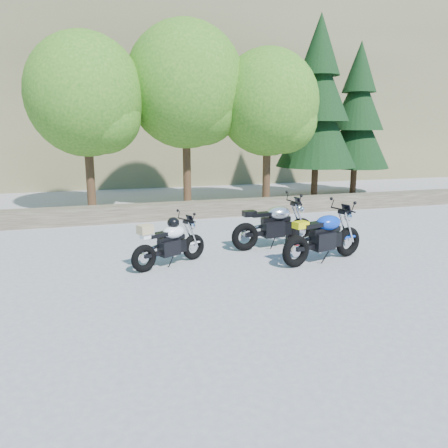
{
  "coord_description": "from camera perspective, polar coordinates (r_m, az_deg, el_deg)",
  "views": [
    {
      "loc": [
        -2.4,
        -7.69,
        2.72
      ],
      "look_at": [
        0.2,
        1.0,
        0.75
      ],
      "focal_mm": 35.0,
      "sensor_mm": 36.0,
      "label": 1
    }
  ],
  "objects": [
    {
      "name": "tree_decid_right",
      "position": [
        15.87,
        6.2,
        15.0
      ],
      "size": [
        3.54,
        3.54,
        5.41
      ],
      "color": "#382314",
      "rests_on": "ground"
    },
    {
      "name": "tree_decid_mid",
      "position": [
        15.63,
        -4.6,
        17.06
      ],
      "size": [
        4.08,
        4.08,
        6.24
      ],
      "color": "#382314",
      "rests_on": "ground"
    },
    {
      "name": "stone_wall",
      "position": [
        13.63,
        -6.25,
        1.74
      ],
      "size": [
        22.0,
        0.55,
        0.5
      ],
      "primitive_type": "cube",
      "color": "#463D2E",
      "rests_on": "ground"
    },
    {
      "name": "ground",
      "position": [
        8.5,
        0.65,
        -6.41
      ],
      "size": [
        90.0,
        90.0,
        0.0
      ],
      "primitive_type": "plane",
      "color": "gray",
      "rests_on": "ground"
    },
    {
      "name": "conifer_near",
      "position": [
        18.09,
        12.16,
        15.03
      ],
      "size": [
        3.17,
        3.17,
        7.06
      ],
      "color": "#382314",
      "rests_on": "ground"
    },
    {
      "name": "hillside",
      "position": [
        36.41,
        -8.5,
        19.67
      ],
      "size": [
        80.0,
        30.0,
        15.0
      ],
      "primitive_type": "cube",
      "color": "brown",
      "rests_on": "ground"
    },
    {
      "name": "backpack",
      "position": [
        10.6,
        8.92,
        -1.71
      ],
      "size": [
        0.31,
        0.28,
        0.39
      ],
      "rotation": [
        0.0,
        0.0,
        -0.13
      ],
      "color": "black",
      "rests_on": "ground"
    },
    {
      "name": "conifer_far",
      "position": [
        19.72,
        17.02,
        13.33
      ],
      "size": [
        2.82,
        2.82,
        6.27
      ],
      "color": "#382314",
      "rests_on": "ground"
    },
    {
      "name": "tree_decid_left",
      "position": [
        14.85,
        -17.24,
        15.26
      ],
      "size": [
        3.67,
        3.67,
        5.62
      ],
      "color": "#382314",
      "rests_on": "ground"
    },
    {
      "name": "white_bike",
      "position": [
        8.89,
        -7.17,
        -2.4
      ],
      "size": [
        1.66,
        0.92,
        0.99
      ],
      "rotation": [
        0.0,
        0.0,
        0.46
      ],
      "color": "black",
      "rests_on": "ground"
    },
    {
      "name": "silver_bike",
      "position": [
        10.24,
        6.58,
        -0.24
      ],
      "size": [
        2.13,
        0.67,
        1.07
      ],
      "rotation": [
        0.0,
        0.0,
        0.09
      ],
      "color": "black",
      "rests_on": "ground"
    },
    {
      "name": "blue_bike",
      "position": [
        9.32,
        12.91,
        -1.7
      ],
      "size": [
        2.1,
        0.82,
        1.07
      ],
      "rotation": [
        0.0,
        0.0,
        0.26
      ],
      "color": "black",
      "rests_on": "ground"
    }
  ]
}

